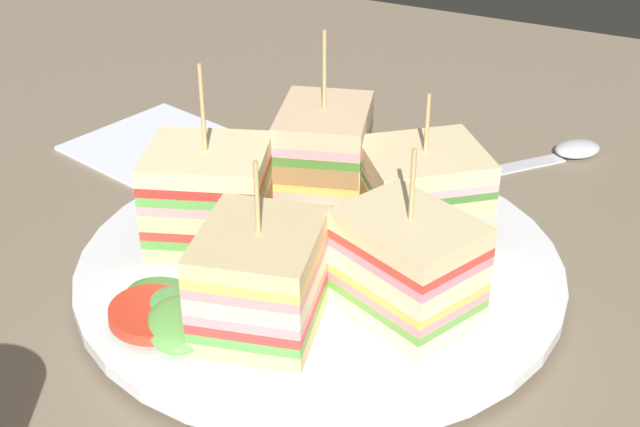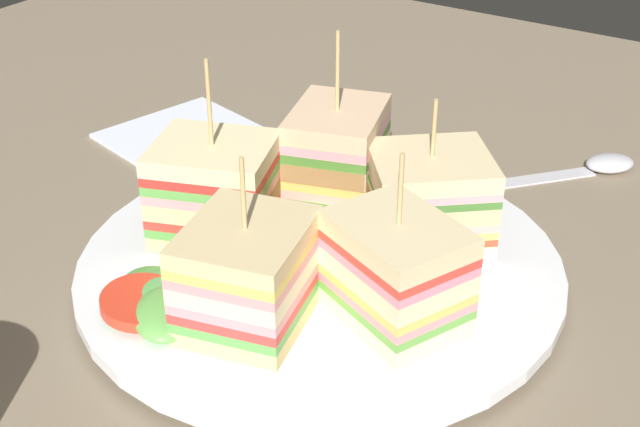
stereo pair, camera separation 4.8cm
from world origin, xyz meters
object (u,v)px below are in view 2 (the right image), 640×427
Objects in this scene: sandwich_wedge_3 at (428,199)px; spoon at (585,168)px; napkin at (197,141)px; sandwich_wedge_2 at (396,272)px; sandwich_wedge_4 at (336,158)px; sandwich_wedge_1 at (249,276)px; plate at (320,268)px; sandwich_wedge_0 at (216,191)px; chip_pile at (331,239)px.

sandwich_wedge_3 is 16.65cm from spoon.
spoon reaches higher than napkin.
sandwich_wedge_4 is (-8.71, 8.44, 0.32)cm from sandwich_wedge_2.
sandwich_wedge_1 is 0.78× the size of spoon.
plate is 7.33cm from sandwich_wedge_2.
sandwich_wedge_4 is 0.85× the size of napkin.
sandwich_wedge_1 reaches higher than plate.
plate is 7.27cm from sandwich_wedge_3.
plate is 2.29× the size of spoon.
sandwich_wedge_4 reaches higher than spoon.
sandwich_wedge_4 reaches higher than sandwich_wedge_0.
sandwich_wedge_4 is at bearing -175.26° from spoon.
spoon is (11.01, 14.89, -4.09)cm from sandwich_wedge_4.
plate is 7.29cm from sandwich_wedge_1.
sandwich_wedge_0 is 1.23× the size of sandwich_wedge_3.
napkin is (-23.17, 12.25, -3.91)cm from sandwich_wedge_2.
sandwich_wedge_1 is at bearing -43.44° from napkin.
chip_pile is 0.49× the size of napkin.
sandwich_wedge_0 is at bearing -171.67° from plate.
sandwich_wedge_3 reaches higher than chip_pile.
sandwich_wedge_1 is at bearing -89.29° from plate.
chip_pile is 19.69cm from napkin.
sandwich_wedge_1 is at bearing -91.28° from chip_pile.
sandwich_wedge_0 is at bearing -165.84° from chip_pile.
sandwich_wedge_1 reaches higher than napkin.
chip_pile is at bearing -5.66° from sandwich_wedge_2.
napkin is at bearing 150.31° from plate.
sandwich_wedge_1 is at bearing 57.69° from sandwich_wedge_2.
chip_pile is (2.91, -5.21, -2.09)cm from sandwich_wedge_4.
sandwich_wedge_0 is at bearing -9.08° from sandwich_wedge_3.
napkin is (-14.46, 3.81, -4.23)cm from sandwich_wedge_4.
chip_pile is at bearing -6.09° from sandwich_wedge_0.
spoon is at bearing -145.37° from sandwich_wedge_3.
sandwich_wedge_4 is at bearing -46.19° from sandwich_wedge_3.
plate is at bearing -29.69° from napkin.
spoon is at bearing 126.63° from sandwich_wedge_4.
spoon is (14.81, 21.79, -3.87)cm from sandwich_wedge_0.
sandwich_wedge_2 is 0.84× the size of sandwich_wedge_4.
sandwich_wedge_2 reaches higher than spoon.
sandwich_wedge_2 is (5.95, 4.05, 0.09)cm from sandwich_wedge_1.
sandwich_wedge_1 reaches higher than sandwich_wedge_3.
spoon is at bearing 35.55° from sandwich_wedge_0.
spoon is (4.40, 15.64, -3.63)cm from sandwich_wedge_3.
sandwich_wedge_2 reaches higher than sandwich_wedge_3.
sandwich_wedge_0 is 0.98× the size of sandwich_wedge_4.
sandwich_wedge_2 reaches higher than plate.
napkin is at bearing -121.62° from sandwich_wedge_4.
sandwich_wedge_3 is (3.94, 5.20, 3.20)cm from plate.
chip_pile is (6.71, 1.69, -1.88)cm from sandwich_wedge_0.
sandwich_wedge_2 is (12.50, -1.54, -0.11)cm from sandwich_wedge_0.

